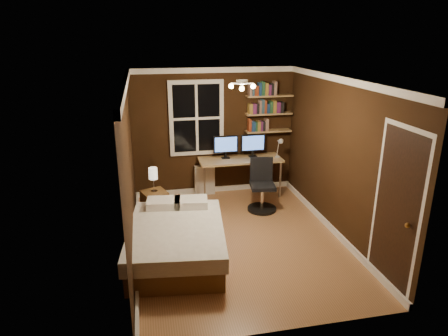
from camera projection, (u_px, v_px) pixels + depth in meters
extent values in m
plane|color=#8E5F38|center=(238.00, 239.00, 6.33)|extent=(4.20, 4.20, 0.00)
cube|color=black|center=(214.00, 132.00, 7.88)|extent=(3.20, 0.04, 2.50)
cube|color=black|center=(129.00, 171.00, 5.63)|extent=(0.04, 4.20, 2.50)
cube|color=black|center=(339.00, 158.00, 6.24)|extent=(0.04, 4.20, 2.50)
cube|color=white|center=(240.00, 79.00, 5.54)|extent=(3.20, 4.20, 0.02)
cube|color=white|center=(197.00, 118.00, 7.69)|extent=(1.06, 0.06, 1.46)
sphere|color=#C28A3C|center=(408.00, 225.00, 4.59)|extent=(0.06, 0.06, 0.06)
cube|color=#9B794B|center=(268.00, 131.00, 7.98)|extent=(0.92, 0.22, 0.03)
cube|color=#9B794B|center=(269.00, 114.00, 7.87)|extent=(0.92, 0.22, 0.03)
cube|color=#9B794B|center=(270.00, 96.00, 7.76)|extent=(0.92, 0.22, 0.03)
cube|color=brown|center=(177.00, 249.00, 5.76)|extent=(1.46, 1.93, 0.29)
cube|color=silver|center=(176.00, 233.00, 5.68)|extent=(1.54, 1.99, 0.22)
cube|color=white|center=(164.00, 203.00, 6.27)|extent=(0.56, 0.42, 0.13)
cube|color=white|center=(191.00, 202.00, 6.31)|extent=(0.56, 0.42, 0.13)
cube|color=brown|center=(155.00, 205.00, 7.00)|extent=(0.51, 0.51, 0.49)
cube|color=silver|center=(205.00, 180.00, 8.04)|extent=(0.40, 0.14, 0.60)
cube|color=#9B794B|center=(240.00, 160.00, 7.83)|extent=(1.62, 0.61, 0.04)
cylinder|color=beige|center=(205.00, 185.00, 7.56)|extent=(0.04, 0.04, 0.73)
cylinder|color=beige|center=(280.00, 180.00, 7.85)|extent=(0.04, 0.04, 0.73)
cylinder|color=beige|center=(201.00, 176.00, 8.06)|extent=(0.04, 0.04, 0.73)
cylinder|color=beige|center=(272.00, 171.00, 8.34)|extent=(0.04, 0.04, 0.73)
cylinder|color=black|center=(262.00, 209.00, 7.37)|extent=(0.53, 0.53, 0.05)
cylinder|color=silver|center=(262.00, 198.00, 7.30)|extent=(0.06, 0.06, 0.39)
cube|color=black|center=(263.00, 186.00, 7.23)|extent=(0.49, 0.49, 0.07)
cube|color=black|center=(261.00, 169.00, 7.33)|extent=(0.42, 0.10, 0.45)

